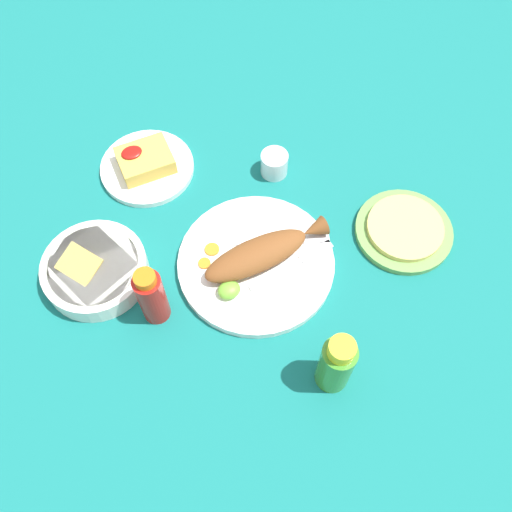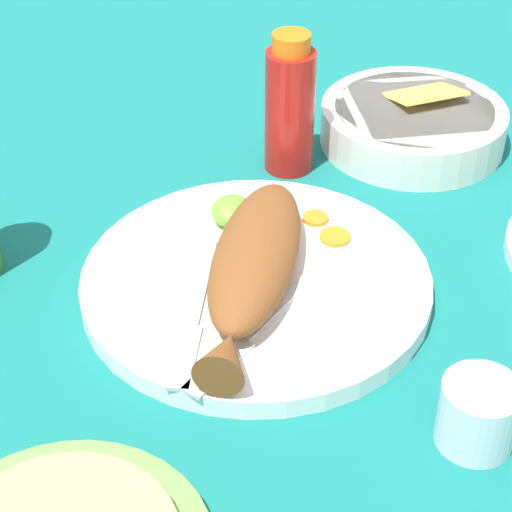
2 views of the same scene
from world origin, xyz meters
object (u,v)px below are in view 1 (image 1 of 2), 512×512
object	(u,v)px
side_plate_fries	(147,168)
tortilla_plate	(404,231)
main_plate	(256,263)
hot_sauce_bottle_red	(152,296)
hot_sauce_bottle_green	(336,364)
fried_fish	(262,253)
fork_near	(289,241)
fork_far	(297,262)
salt_cup	(274,165)
guacamole_bowl	(95,269)

from	to	relation	value
side_plate_fries	tortilla_plate	size ratio (longest dim) A/B	1.02
main_plate	tortilla_plate	xyz separation A→B (m)	(-0.30, 0.05, -0.00)
hot_sauce_bottle_red	tortilla_plate	bearing A→B (deg)	176.15
hot_sauce_bottle_red	tortilla_plate	world-z (taller)	hot_sauce_bottle_red
main_plate	hot_sauce_bottle_green	bearing A→B (deg)	97.10
fried_fish	hot_sauce_bottle_red	size ratio (longest dim) A/B	1.74
fried_fish	tortilla_plate	distance (m)	0.29
fork_near	side_plate_fries	xyz separation A→B (m)	(0.19, -0.29, -0.01)
fork_far	tortilla_plate	size ratio (longest dim) A/B	0.96
fried_fish	salt_cup	size ratio (longest dim) A/B	4.49
fork_near	fork_far	xyz separation A→B (m)	(0.01, 0.05, 0.00)
tortilla_plate	guacamole_bowl	bearing A→B (deg)	-14.60
fork_near	hot_sauce_bottle_green	bearing A→B (deg)	-78.62
side_plate_fries	fork_near	bearing A→B (deg)	123.86
tortilla_plate	main_plate	bearing A→B (deg)	-9.56
main_plate	hot_sauce_bottle_green	world-z (taller)	hot_sauce_bottle_green
main_plate	fried_fish	world-z (taller)	fried_fish
main_plate	fork_near	bearing A→B (deg)	-169.81
fork_near	hot_sauce_bottle_green	world-z (taller)	hot_sauce_bottle_green
fried_fish	hot_sauce_bottle_green	world-z (taller)	hot_sauce_bottle_green
main_plate	hot_sauce_bottle_green	xyz separation A→B (m)	(-0.03, 0.25, 0.06)
fork_far	side_plate_fries	distance (m)	0.39
fork_near	salt_cup	world-z (taller)	salt_cup
fried_fish	fork_near	xyz separation A→B (m)	(-0.06, -0.01, -0.02)
side_plate_fries	hot_sauce_bottle_green	bearing A→B (deg)	105.05
fork_far	hot_sauce_bottle_green	size ratio (longest dim) A/B	1.19
main_plate	salt_cup	bearing A→B (deg)	-123.18
fried_fish	hot_sauce_bottle_green	distance (m)	0.26
main_plate	salt_cup	world-z (taller)	salt_cup
side_plate_fries	guacamole_bowl	distance (m)	0.26
fork_far	guacamole_bowl	world-z (taller)	guacamole_bowl
side_plate_fries	hot_sauce_bottle_red	bearing A→B (deg)	74.69
hot_sauce_bottle_red	tortilla_plate	size ratio (longest dim) A/B	0.76
salt_cup	tortilla_plate	size ratio (longest dim) A/B	0.30
salt_cup	tortilla_plate	distance (m)	0.30
hot_sauce_bottle_green	guacamole_bowl	world-z (taller)	hot_sauce_bottle_green
fork_far	tortilla_plate	xyz separation A→B (m)	(-0.23, 0.02, -0.01)
hot_sauce_bottle_green	salt_cup	world-z (taller)	hot_sauce_bottle_green
fried_fish	hot_sauce_bottle_green	xyz separation A→B (m)	(-0.02, 0.26, 0.03)
hot_sauce_bottle_green	salt_cup	bearing A→B (deg)	-101.87
fork_near	fork_far	world-z (taller)	same
guacamole_bowl	main_plate	bearing A→B (deg)	160.38
hot_sauce_bottle_green	tortilla_plate	distance (m)	0.34
hot_sauce_bottle_red	side_plate_fries	size ratio (longest dim) A/B	0.75
fork_far	hot_sauce_bottle_red	xyz separation A→B (m)	(0.28, -0.02, 0.05)
main_plate	guacamole_bowl	size ratio (longest dim) A/B	1.53
fork_far	salt_cup	distance (m)	0.23
tortilla_plate	hot_sauce_bottle_red	bearing A→B (deg)	-3.85
hot_sauce_bottle_red	main_plate	bearing A→B (deg)	-175.48
hot_sauce_bottle_red	side_plate_fries	distance (m)	0.34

